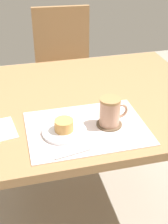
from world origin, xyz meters
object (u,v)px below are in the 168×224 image
object	(u,v)px
wooden_chair	(64,72)
pastry	(64,125)
pastry_plate	(64,131)
coffee_mug	(110,111)
dining_table	(88,111)

from	to	relation	value
wooden_chair	pastry	size ratio (longest dim) A/B	12.90
wooden_chair	pastry	world-z (taller)	wooden_chair
pastry_plate	pastry	bearing A→B (deg)	0.00
wooden_chair	coffee_mug	bearing A→B (deg)	93.50
pastry	wooden_chair	bearing A→B (deg)	79.35
pastry_plate	pastry	world-z (taller)	pastry
wooden_chair	pastry_plate	world-z (taller)	wooden_chair
dining_table	wooden_chair	size ratio (longest dim) A/B	1.17
coffee_mug	dining_table	bearing A→B (deg)	94.79
pastry	coffee_mug	size ratio (longest dim) A/B	0.63
pastry_plate	coffee_mug	distance (m)	0.19
pastry_plate	coffee_mug	world-z (taller)	coffee_mug
dining_table	coffee_mug	size ratio (longest dim) A/B	9.51
dining_table	pastry_plate	world-z (taller)	pastry_plate
dining_table	pastry	size ratio (longest dim) A/B	15.08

